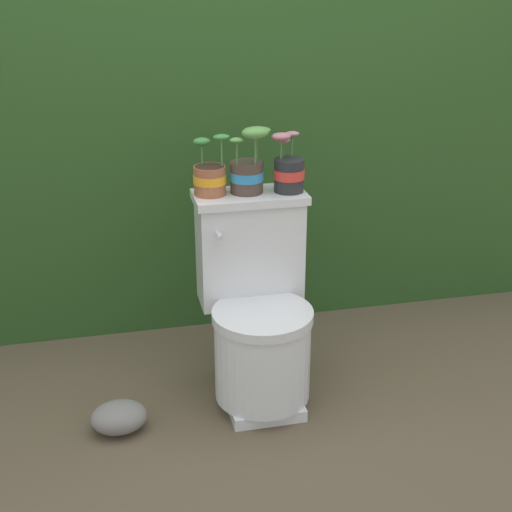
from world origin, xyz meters
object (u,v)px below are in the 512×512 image
object	(u,v)px
potted_plant_middle	(289,171)
garden_stone	(119,417)
potted_plant_left	(210,177)
potted_plant_midleft	(248,168)
toilet	(257,313)

from	to	relation	value
potted_plant_middle	garden_stone	xyz separation A→B (m)	(-0.68, -0.25, -0.79)
potted_plant_middle	garden_stone	world-z (taller)	potted_plant_middle
potted_plant_left	potted_plant_midleft	distance (m)	0.14
garden_stone	potted_plant_midleft	bearing A→B (deg)	26.59
potted_plant_left	garden_stone	size ratio (longest dim) A/B	1.10
potted_plant_left	potted_plant_middle	size ratio (longest dim) A/B	1.02
potted_plant_middle	potted_plant_left	bearing A→B (deg)	174.81
potted_plant_left	potted_plant_midleft	xyz separation A→B (m)	(0.14, -0.01, 0.02)
potted_plant_midleft	potted_plant_middle	world-z (taller)	potted_plant_midleft
potted_plant_left	garden_stone	xyz separation A→B (m)	(-0.39, -0.28, -0.78)
toilet	potted_plant_midleft	size ratio (longest dim) A/B	3.12
potted_plant_midleft	garden_stone	bearing A→B (deg)	-153.41
potted_plant_midleft	potted_plant_middle	size ratio (longest dim) A/B	1.14
potted_plant_left	garden_stone	bearing A→B (deg)	-144.91
potted_plant_left	toilet	bearing A→B (deg)	-46.27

